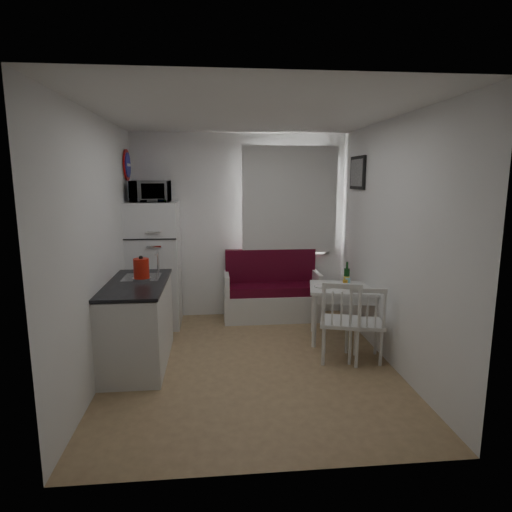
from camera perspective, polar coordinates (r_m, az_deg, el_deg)
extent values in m
cube|color=#92744D|center=(4.78, -0.72, -14.16)|extent=(3.00, 3.50, 0.02)
cube|color=white|center=(4.39, -0.80, 18.43)|extent=(3.00, 3.50, 0.02)
cube|color=white|center=(6.13, -2.14, 3.95)|extent=(3.00, 0.02, 2.60)
cube|color=white|center=(2.70, 2.39, -4.31)|extent=(3.00, 0.02, 2.60)
cube|color=white|center=(4.53, -20.03, 1.06)|extent=(0.02, 3.50, 2.60)
cube|color=white|center=(4.77, 17.52, 1.63)|extent=(0.02, 3.50, 2.60)
cube|color=silver|center=(6.16, 4.42, 6.98)|extent=(1.22, 0.06, 1.47)
cube|color=silver|center=(6.09, 4.54, 7.42)|extent=(1.35, 0.02, 1.50)
cube|color=silver|center=(4.82, -15.44, -8.84)|extent=(0.60, 1.30, 0.86)
cube|color=black|center=(4.69, -15.71, -3.58)|extent=(0.62, 1.32, 0.03)
cube|color=#99999E|center=(4.93, -14.96, -3.28)|extent=(0.40, 0.40, 0.10)
cylinder|color=silver|center=(5.05, -12.94, -0.80)|extent=(0.02, 0.02, 0.26)
cylinder|color=navy|center=(5.89, -16.75, 11.55)|extent=(0.03, 0.40, 0.40)
cube|color=black|center=(5.74, 13.36, 10.75)|extent=(0.04, 0.52, 0.42)
cube|color=silver|center=(6.14, 2.13, -6.66)|extent=(1.36, 0.52, 0.38)
cube|color=#53091D|center=(6.07, 2.15, -4.39)|extent=(1.30, 0.48, 0.13)
cube|color=#53091D|center=(6.19, 1.92, -1.30)|extent=(1.30, 0.10, 0.48)
cube|color=silver|center=(5.33, 12.13, -4.24)|extent=(1.02, 0.81, 0.04)
cube|color=silver|center=(5.34, 12.10, -4.99)|extent=(0.91, 0.70, 0.11)
cylinder|color=silver|center=(5.42, 11.99, -7.73)|extent=(0.05, 0.05, 0.64)
cube|color=silver|center=(4.80, 11.22, -8.62)|extent=(0.53, 0.51, 0.04)
cube|color=silver|center=(4.55, 12.00, -6.42)|extent=(0.40, 0.15, 0.45)
cube|color=silver|center=(4.89, 14.21, -8.74)|extent=(0.47, 0.45, 0.04)
cube|color=silver|center=(4.66, 15.05, -6.74)|extent=(0.38, 0.11, 0.42)
cube|color=white|center=(5.90, -13.42, -1.12)|extent=(0.67, 0.67, 1.68)
imported|color=white|center=(5.74, -13.89, 8.37)|extent=(0.50, 0.34, 0.28)
cylinder|color=red|center=(4.72, -15.04, -1.64)|extent=(0.20, 0.20, 0.26)
cylinder|color=gold|center=(5.25, 11.80, -3.67)|extent=(0.06, 0.06, 0.10)
cylinder|color=#92E5F8|center=(5.36, 12.14, -3.41)|extent=(0.06, 0.06, 0.10)
cylinder|color=white|center=(5.26, 8.95, -4.03)|extent=(0.22, 0.22, 0.02)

